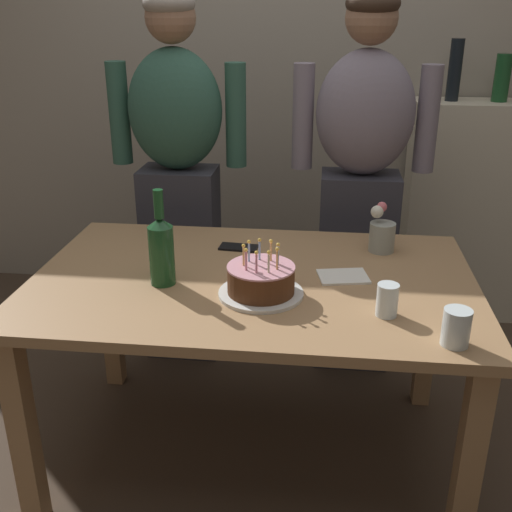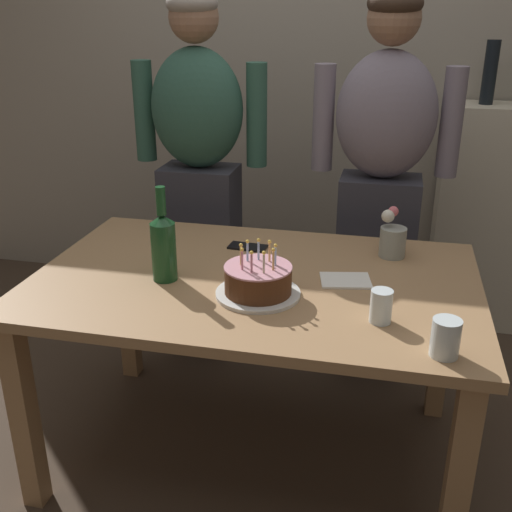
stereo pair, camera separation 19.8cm
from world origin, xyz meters
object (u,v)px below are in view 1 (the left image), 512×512
Objects in this scene: cell_phone at (239,247)px; flower_vase at (381,234)px; water_glass_near at (387,300)px; napkin_stack at (343,277)px; water_glass_far at (456,327)px; birthday_cake at (261,281)px; wine_bottle at (161,249)px; person_man_bearded at (178,179)px; person_woman_cardigan at (361,184)px.

flower_vase is at bearing 8.97° from cell_phone.
water_glass_near is 0.52m from flower_vase.
napkin_stack is (-0.12, 0.26, -0.05)m from water_glass_near.
cell_phone is (-0.68, 0.64, -0.05)m from water_glass_far.
flower_vase is at bearing 46.68° from birthday_cake.
water_glass_near is 0.69× the size of cell_phone.
wine_bottle is at bearing 161.59° from water_glass_far.
wine_bottle is at bearing -116.00° from cell_phone.
flower_vase is (-0.15, 0.67, 0.02)m from water_glass_far.
birthday_cake is at bearing 118.32° from person_man_bearded.
water_glass_far reaches higher than water_glass_near.
water_glass_near is at bearing -13.41° from birthday_cake.
flower_vase is (0.53, 0.04, 0.06)m from cell_phone.
water_glass_far is 0.73× the size of cell_phone.
flower_vase is 0.11× the size of person_man_bearded.
napkin_stack is at bearing 125.64° from water_glass_far.
person_woman_cardigan is (-0.04, 0.96, 0.08)m from water_glass_near.
person_man_bearded is at bearing 136.13° from napkin_stack.
person_woman_cardigan is at bearing 100.89° from water_glass_far.
wine_bottle is 0.41m from cell_phone.
person_man_bearded is at bearing 131.64° from water_glass_near.
birthday_cake is 0.40m from water_glass_near.
person_man_bearded and person_woman_cardigan have the same top height.
water_glass_near is at bearing -92.18° from flower_vase.
cell_phone is 0.45m from napkin_stack.
wine_bottle reaches higher than water_glass_near.
water_glass_near is at bearing 92.58° from person_woman_cardigan.
birthday_cake is 0.41m from cell_phone.
person_woman_cardigan is (0.47, 0.48, 0.13)m from cell_phone.
cell_phone is at bearing 136.69° from water_glass_near.
wine_bottle is 1.96× the size of napkin_stack.
person_woman_cardigan is at bearing 50.43° from wine_bottle.
person_man_bearded reaches higher than napkin_stack.
person_man_bearded is at bearing 132.65° from water_glass_far.
person_woman_cardigan reaches higher than napkin_stack.
birthday_cake is at bearing -67.00° from cell_phone.
water_glass_far is at bearing 100.89° from person_woman_cardigan.
flower_vase is (0.02, 0.52, 0.02)m from water_glass_near.
person_woman_cardigan reaches higher than birthday_cake.
birthday_cake is 0.59m from flower_vase.
water_glass_near reaches higher than napkin_stack.
wine_bottle is (-0.72, 0.14, 0.07)m from water_glass_near.
napkin_stack is at bearing 32.21° from birthday_cake.
person_man_bearded is at bearing 0.00° from person_woman_cardigan.
water_glass_far reaches higher than napkin_stack.
person_woman_cardigan is (0.67, 0.82, 0.01)m from wine_bottle.
person_woman_cardigan is (0.81, 0.00, 0.00)m from person_man_bearded.
wine_bottle reaches higher than water_glass_far.
cell_phone is at bearing 125.53° from person_man_bearded.
birthday_cake reaches higher than water_glass_near.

